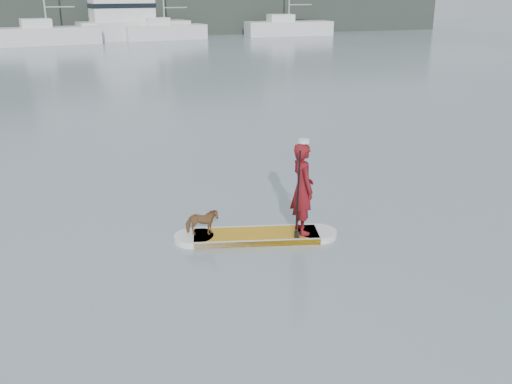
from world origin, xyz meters
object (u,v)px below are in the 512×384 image
object	(u,v)px
paddleboard	(256,236)
sailboat_f	(288,27)
paddler	(302,188)
dog	(202,222)
sailboat_d	(47,34)
sailboat_e	(164,31)
motor_yacht_a	(129,21)

from	to	relation	value
paddleboard	sailboat_f	size ratio (longest dim) A/B	0.23
paddler	dog	xyz separation A→B (m)	(-1.93, 0.51, -0.65)
sailboat_d	sailboat_e	world-z (taller)	sailboat_d
paddleboard	paddler	xyz separation A→B (m)	(0.89, -0.23, 0.99)
dog	sailboat_d	size ratio (longest dim) A/B	0.05
sailboat_f	motor_yacht_a	size ratio (longest dim) A/B	1.25
paddler	sailboat_e	world-z (taller)	sailboat_e
paddler	sailboat_d	distance (m)	47.26
dog	sailboat_e	bearing A→B (deg)	2.29
sailboat_d	motor_yacht_a	bearing A→B (deg)	12.11
sailboat_d	dog	bearing A→B (deg)	-94.70
dog	paddler	bearing A→B (deg)	-92.30
paddleboard	sailboat_d	bearing A→B (deg)	108.97
dog	paddleboard	bearing A→B (deg)	-92.30
paddleboard	sailboat_e	distance (m)	49.27
paddleboard	motor_yacht_a	bearing A→B (deg)	99.76
paddler	dog	world-z (taller)	paddler
motor_yacht_a	paddleboard	bearing A→B (deg)	-103.06
paddleboard	paddler	world-z (taller)	paddler
paddler	sailboat_f	size ratio (longest dim) A/B	0.13
dog	sailboat_d	bearing A→B (deg)	15.42
paddleboard	dog	xyz separation A→B (m)	(-1.04, 0.27, 0.33)
paddleboard	sailboat_f	world-z (taller)	sailboat_f
paddleboard	sailboat_e	bearing A→B (deg)	95.84
paddleboard	sailboat_e	size ratio (longest dim) A/B	0.27
sailboat_e	motor_yacht_a	world-z (taller)	sailboat_e
paddleboard	dog	distance (m)	1.13
dog	sailboat_e	distance (m)	49.16
dog	sailboat_f	size ratio (longest dim) A/B	0.05
paddler	sailboat_f	world-z (taller)	sailboat_f
sailboat_d	paddleboard	bearing A→B (deg)	-93.45
paddleboard	motor_yacht_a	size ratio (longest dim) A/B	0.29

